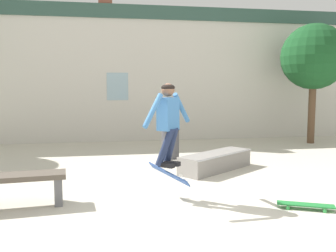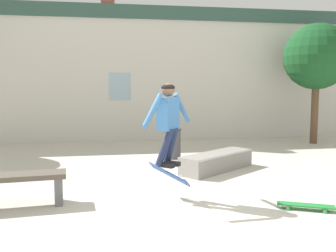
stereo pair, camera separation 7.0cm
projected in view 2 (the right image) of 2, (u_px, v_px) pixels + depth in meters
The scene contains 9 objects.
ground_plane at pixel (194, 217), 5.32m from camera, with size 40.00×40.00×0.00m, color beige.
building_backdrop at pixel (141, 72), 12.64m from camera, with size 15.99×0.52×5.58m.
tree_right at pixel (317, 57), 11.84m from camera, with size 2.08×2.08×3.82m.
park_bench at pixel (12, 183), 5.74m from camera, with size 1.66×0.60×0.51m.
skate_ledge at pixel (217, 162), 8.24m from camera, with size 1.91×1.62×0.39m.
trash_bin at pixel (172, 143), 9.61m from camera, with size 0.49×0.49×0.77m.
skater at pixel (168, 117), 5.97m from camera, with size 0.95×0.97×1.34m.
skateboard_flipping at pixel (169, 174), 6.12m from camera, with size 0.64×0.65×0.39m.
skateboard_resting at pixel (306, 205), 5.63m from camera, with size 0.83×0.52×0.08m.
Camera 2 is at (-1.21, -5.01, 1.86)m, focal length 40.00 mm.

